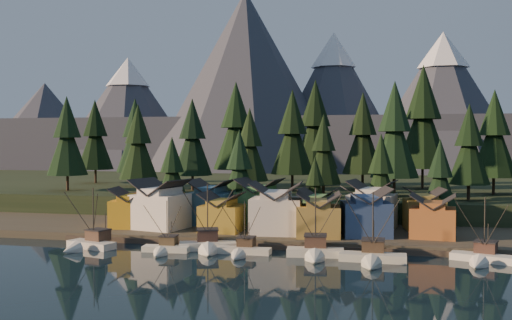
% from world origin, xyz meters
% --- Properties ---
extents(ground, '(500.00, 500.00, 0.00)m').
position_xyz_m(ground, '(0.00, 0.00, 0.00)').
color(ground, black).
rests_on(ground, ground).
extents(shore_strip, '(400.00, 50.00, 1.50)m').
position_xyz_m(shore_strip, '(0.00, 40.00, 0.75)').
color(shore_strip, '#3D392C').
rests_on(shore_strip, ground).
extents(hillside, '(420.00, 100.00, 6.00)m').
position_xyz_m(hillside, '(0.00, 90.00, 3.00)').
color(hillside, black).
rests_on(hillside, ground).
extents(dock, '(80.00, 4.00, 1.00)m').
position_xyz_m(dock, '(0.00, 16.50, 0.50)').
color(dock, '#4F4138').
rests_on(dock, ground).
extents(mountain_ridge, '(560.00, 190.00, 90.00)m').
position_xyz_m(mountain_ridge, '(-4.20, 213.59, 26.06)').
color(mountain_ridge, '#434857').
rests_on(mountain_ridge, ground).
extents(boat_0, '(9.86, 10.48, 12.03)m').
position_xyz_m(boat_0, '(-31.69, 7.89, 2.41)').
color(boat_0, silver).
rests_on(boat_0, ground).
extents(boat_1, '(8.45, 9.11, 9.80)m').
position_xyz_m(boat_1, '(-17.03, 7.88, 1.87)').
color(boat_1, silver).
rests_on(boat_1, ground).
extents(boat_2, '(10.82, 11.46, 12.90)m').
position_xyz_m(boat_2, '(-10.28, 11.17, 2.55)').
color(boat_2, silver).
rests_on(boat_2, ground).
extents(boat_3, '(9.49, 10.32, 9.90)m').
position_xyz_m(boat_3, '(-3.55, 9.09, 1.78)').
color(boat_3, beige).
rests_on(boat_3, ground).
extents(boat_4, '(9.95, 10.66, 12.68)m').
position_xyz_m(boat_4, '(8.72, 9.59, 2.56)').
color(boat_4, beige).
rests_on(boat_4, ground).
extents(boat_5, '(10.88, 11.82, 12.33)m').
position_xyz_m(boat_5, '(18.00, 7.50, 2.32)').
color(boat_5, beige).
rests_on(boat_5, ground).
extents(boat_6, '(10.70, 11.12, 11.37)m').
position_xyz_m(boat_6, '(34.92, 11.35, 2.10)').
color(boat_6, white).
rests_on(boat_6, ground).
extents(house_front_0, '(9.06, 8.69, 8.08)m').
position_xyz_m(house_front_0, '(-30.57, 24.19, 5.74)').
color(house_front_0, gold).
rests_on(house_front_0, shore_strip).
extents(house_front_1, '(11.48, 11.19, 9.94)m').
position_xyz_m(house_front_1, '(-24.38, 23.99, 6.72)').
color(house_front_1, white).
rests_on(house_front_1, shore_strip).
extents(house_front_2, '(8.12, 8.18, 7.58)m').
position_xyz_m(house_front_2, '(-11.19, 23.16, 5.48)').
color(house_front_2, olive).
rests_on(house_front_2, shore_strip).
extents(house_front_3, '(10.31, 9.89, 9.77)m').
position_xyz_m(house_front_3, '(-0.37, 23.17, 6.63)').
color(house_front_3, silver).
rests_on(house_front_3, shore_strip).
extents(house_front_4, '(8.86, 9.43, 8.17)m').
position_xyz_m(house_front_4, '(7.88, 21.59, 5.79)').
color(house_front_4, '#A18139').
rests_on(house_front_4, shore_strip).
extents(house_front_5, '(10.10, 9.50, 9.08)m').
position_xyz_m(house_front_5, '(16.48, 23.58, 6.27)').
color(house_front_5, '#344D7C').
rests_on(house_front_5, shore_strip).
extents(house_front_6, '(8.73, 8.34, 7.95)m').
position_xyz_m(house_front_6, '(28.46, 24.91, 5.68)').
color(house_front_6, '#A15929').
rests_on(house_front_6, shore_strip).
extents(house_back_0, '(8.94, 8.64, 9.08)m').
position_xyz_m(house_back_0, '(-28.50, 32.35, 6.27)').
color(house_back_0, maroon).
rests_on(house_back_0, shore_strip).
extents(house_back_1, '(8.85, 8.95, 9.44)m').
position_xyz_m(house_back_1, '(-16.11, 31.90, 6.45)').
color(house_back_1, '#335D79').
rests_on(house_back_1, shore_strip).
extents(house_back_2, '(10.03, 9.38, 9.63)m').
position_xyz_m(house_back_2, '(-6.22, 35.07, 6.56)').
color(house_back_2, '#417740').
rests_on(house_back_2, shore_strip).
extents(house_back_3, '(8.33, 7.56, 7.85)m').
position_xyz_m(house_back_3, '(6.52, 33.67, 5.62)').
color(house_back_3, '#518548').
rests_on(house_back_3, shore_strip).
extents(house_back_4, '(10.41, 10.13, 9.67)m').
position_xyz_m(house_back_4, '(17.34, 33.52, 6.58)').
color(house_back_4, silver).
rests_on(house_back_4, shore_strip).
extents(house_back_5, '(8.33, 8.41, 8.28)m').
position_xyz_m(house_back_5, '(27.52, 34.02, 5.85)').
color(house_back_5, '#A7893B').
rests_on(house_back_5, shore_strip).
extents(tree_hill_0, '(10.73, 10.73, 24.99)m').
position_xyz_m(tree_hill_0, '(-62.00, 52.00, 19.66)').
color(tree_hill_0, '#332319').
rests_on(tree_hill_0, hillside).
extents(tree_hill_1, '(10.87, 10.87, 25.32)m').
position_xyz_m(tree_hill_1, '(-50.00, 68.00, 19.84)').
color(tree_hill_1, '#332319').
rests_on(tree_hill_1, hillside).
extents(tree_hill_2, '(9.59, 9.59, 22.33)m').
position_xyz_m(tree_hill_2, '(-40.00, 48.00, 18.20)').
color(tree_hill_2, '#332319').
rests_on(tree_hill_2, hillside).
extents(tree_hill_3, '(10.49, 10.49, 24.43)m').
position_xyz_m(tree_hill_3, '(-30.00, 60.00, 19.35)').
color(tree_hill_3, '#332319').
rests_on(tree_hill_3, hillside).
extents(tree_hill_4, '(12.96, 12.96, 30.19)m').
position_xyz_m(tree_hill_4, '(-22.00, 75.00, 22.51)').
color(tree_hill_4, '#332319').
rests_on(tree_hill_4, hillside).
extents(tree_hill_5, '(9.08, 9.08, 21.14)m').
position_xyz_m(tree_hill_5, '(-12.00, 50.00, 17.55)').
color(tree_hill_5, '#332319').
rests_on(tree_hill_5, hillside).
extents(tree_hill_6, '(11.45, 11.45, 26.67)m').
position_xyz_m(tree_hill_6, '(-4.00, 65.00, 20.58)').
color(tree_hill_6, '#332319').
rests_on(tree_hill_6, hillside).
extents(tree_hill_7, '(8.33, 8.33, 19.42)m').
position_xyz_m(tree_hill_7, '(6.00, 48.00, 16.61)').
color(tree_hill_7, '#332319').
rests_on(tree_hill_7, hillside).
extents(tree_hill_8, '(11.27, 11.27, 26.26)m').
position_xyz_m(tree_hill_8, '(14.00, 72.00, 20.36)').
color(tree_hill_8, '#332319').
rests_on(tree_hill_8, hillside).
extents(tree_hill_9, '(11.78, 11.78, 27.43)m').
position_xyz_m(tree_hill_9, '(22.00, 55.00, 21.00)').
color(tree_hill_9, '#332319').
rests_on(tree_hill_9, hillside).
extents(tree_hill_10, '(14.67, 14.67, 34.17)m').
position_xyz_m(tree_hill_10, '(30.00, 80.00, 24.69)').
color(tree_hill_10, '#332319').
rests_on(tree_hill_10, hillside).
extents(tree_hill_11, '(9.23, 9.23, 21.50)m').
position_xyz_m(tree_hill_11, '(38.00, 50.00, 17.75)').
color(tree_hill_11, '#332319').
rests_on(tree_hill_11, hillside).
extents(tree_hill_12, '(11.11, 11.11, 25.89)m').
position_xyz_m(tree_hill_12, '(46.00, 66.00, 20.15)').
color(tree_hill_12, '#332319').
rests_on(tree_hill_12, hillside).
extents(tree_hill_15, '(13.29, 13.29, 30.96)m').
position_xyz_m(tree_hill_15, '(0.00, 82.00, 22.93)').
color(tree_hill_15, '#332319').
rests_on(tree_hill_15, hillside).
extents(tree_hill_16, '(11.13, 11.13, 25.93)m').
position_xyz_m(tree_hill_16, '(-68.00, 78.00, 20.18)').
color(tree_hill_16, '#332319').
rests_on(tree_hill_16, hillside).
extents(tree_shore_0, '(8.03, 8.03, 18.71)m').
position_xyz_m(tree_shore_0, '(-28.00, 40.00, 11.72)').
color(tree_shore_0, '#332319').
rests_on(tree_shore_0, shore_strip).
extents(tree_shore_1, '(8.72, 8.72, 20.30)m').
position_xyz_m(tree_shore_1, '(-12.00, 40.00, 12.59)').
color(tree_shore_1, '#332319').
rests_on(tree_shore_1, shore_strip).
extents(tree_shore_2, '(6.15, 6.15, 14.32)m').
position_xyz_m(tree_shore_2, '(5.00, 40.00, 9.32)').
color(tree_shore_2, '#332319').
rests_on(tree_shore_2, shore_strip).
extents(tree_shore_3, '(8.30, 8.30, 19.33)m').
position_xyz_m(tree_shore_3, '(19.00, 40.00, 12.06)').
color(tree_shore_3, '#332319').
rests_on(tree_shore_3, shore_strip).
extents(tree_shore_4, '(7.79, 7.79, 18.14)m').
position_xyz_m(tree_shore_4, '(31.00, 40.00, 11.41)').
color(tree_shore_4, '#332319').
rests_on(tree_shore_4, shore_strip).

